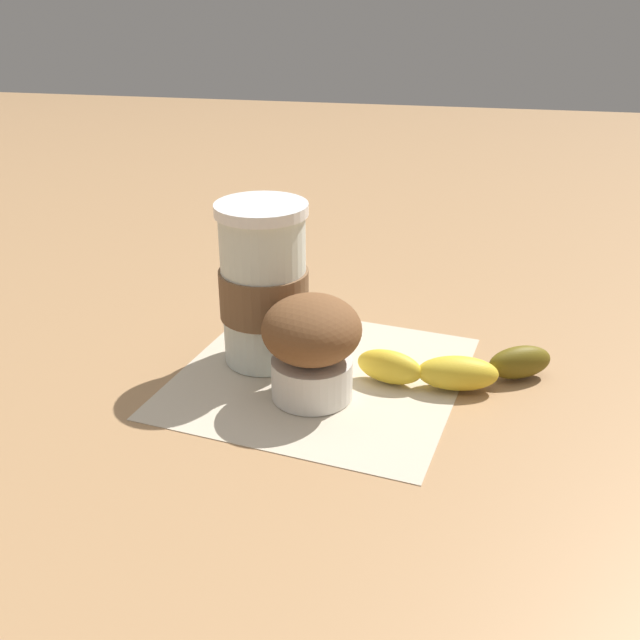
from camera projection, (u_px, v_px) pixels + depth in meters
ground_plane at (320, 377)px, 0.68m from camera, size 3.00×3.00×0.00m
paper_napkin at (320, 376)px, 0.68m from camera, size 0.29×0.29×0.00m
coffee_cup at (264, 286)px, 0.68m from camera, size 0.08×0.08×0.15m
muffin at (313, 344)px, 0.63m from camera, size 0.08×0.08×0.09m
banana at (456, 367)px, 0.67m from camera, size 0.18×0.08×0.03m
sugar_packet at (262, 300)px, 0.83m from camera, size 0.05×0.06×0.01m
wooden_stirrer at (293, 307)px, 0.82m from camera, size 0.02×0.11×0.00m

